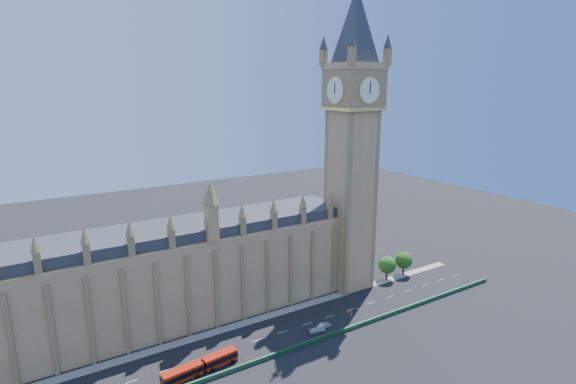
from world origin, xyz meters
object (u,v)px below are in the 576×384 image
car_grey (323,325)px  car_silver (324,325)px  car_white (317,330)px  red_bus (200,367)px

car_grey → car_silver: car_silver is taller
car_silver → car_white: size_ratio=0.94×
car_white → car_grey: bearing=-60.8°
car_grey → car_silver: 0.27m
car_silver → car_white: (-2.96, -0.93, -0.04)m
car_grey → red_bus: bearing=87.5°
car_grey → car_white: car_white is taller
car_silver → car_white: bearing=100.7°
car_grey → car_silver: bearing=-159.1°
car_grey → car_silver: size_ratio=0.86×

